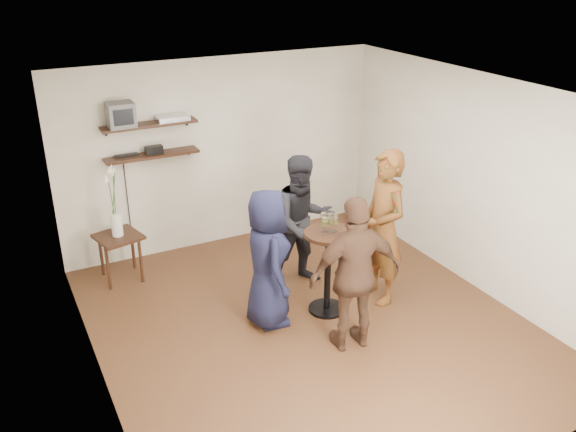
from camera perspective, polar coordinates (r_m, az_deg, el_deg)
The scene contains 18 objects.
room at distance 6.31m, azimuth 2.20°, elevation -0.25°, with size 4.58×5.08×2.68m.
shelf_upper at distance 7.88m, azimuth -12.86°, elevation 8.34°, with size 1.20×0.25×0.04m, color black.
shelf_lower at distance 7.99m, azimuth -12.60°, elevation 5.58°, with size 1.20×0.25×0.04m, color black.
crt_monitor at distance 7.76m, azimuth -15.41°, elevation 9.14°, with size 0.32×0.30×0.30m, color #59595B.
dvd_deck at distance 7.94m, azimuth -10.76°, elevation 9.00°, with size 0.40×0.24×0.06m, color silver.
radio at distance 7.98m, azimuth -12.44°, elevation 6.07°, with size 0.22×0.10×0.10m, color black.
power_strip at distance 7.96m, azimuth -14.90°, elevation 5.52°, with size 0.30×0.05×0.03m, color black.
side_table at distance 7.88m, azimuth -15.54°, elevation -2.41°, with size 0.61×0.61×0.61m.
vase_lilies at distance 7.72m, azimuth -15.87°, elevation 0.27°, with size 0.19×0.20×0.96m.
drinks_table at distance 6.88m, azimuth 3.76°, elevation -4.21°, with size 0.55×0.55×1.00m.
wine_glass_fl at distance 6.61m, azimuth 3.46°, elevation -0.64°, with size 0.07×0.07×0.20m.
wine_glass_fr at distance 6.69m, azimuth 4.42°, elevation -0.45°, with size 0.06×0.06×0.19m.
wine_glass_bl at distance 6.71m, azimuth 3.35°, elevation -0.23°, with size 0.07×0.07×0.20m.
wine_glass_br at distance 6.67m, azimuth 4.01°, elevation -0.33°, with size 0.07×0.07×0.22m.
person_plaid at distance 7.09m, azimuth 8.92°, elevation -1.06°, with size 0.68×0.44×1.85m, color #A81D13.
person_dark at distance 7.38m, azimuth 1.41°, elevation -0.53°, with size 0.81×0.63×1.66m, color black.
person_navy at distance 6.61m, azimuth -1.94°, elevation -4.00°, with size 0.77×0.50×1.58m, color black.
person_brown at distance 6.22m, azimuth 6.32°, elevation -5.48°, with size 0.99×0.41×1.69m, color #492D1F.
Camera 1 is at (-2.86, -5.01, 3.87)m, focal length 38.00 mm.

